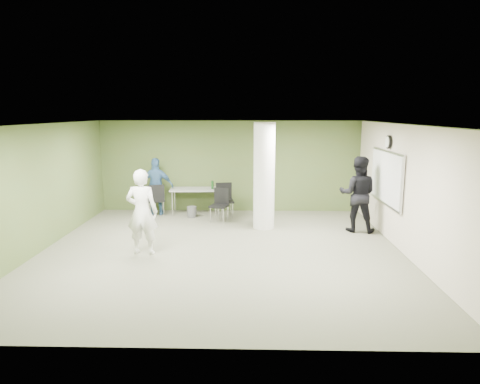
{
  "coord_description": "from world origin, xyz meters",
  "views": [
    {
      "loc": [
        0.65,
        -9.11,
        3.05
      ],
      "look_at": [
        0.39,
        1.0,
        1.16
      ],
      "focal_mm": 32.0,
      "sensor_mm": 36.0,
      "label": 1
    }
  ],
  "objects_px": {
    "chair_back_left": "(149,198)",
    "woman_white": "(142,212)",
    "folding_table": "(198,190)",
    "man_black": "(358,194)",
    "man_blue": "(157,187)"
  },
  "relations": [
    {
      "from": "chair_back_left",
      "to": "woman_white",
      "type": "bearing_deg",
      "value": 89.46
    },
    {
      "from": "folding_table",
      "to": "woman_white",
      "type": "distance_m",
      "value": 3.83
    },
    {
      "from": "man_black",
      "to": "man_blue",
      "type": "relative_size",
      "value": 1.14
    },
    {
      "from": "folding_table",
      "to": "chair_back_left",
      "type": "xyz_separation_m",
      "value": [
        -1.42,
        -0.39,
        -0.18
      ]
    },
    {
      "from": "man_black",
      "to": "woman_white",
      "type": "bearing_deg",
      "value": 34.99
    },
    {
      "from": "folding_table",
      "to": "woman_white",
      "type": "xyz_separation_m",
      "value": [
        -0.75,
        -3.75,
        0.21
      ]
    },
    {
      "from": "folding_table",
      "to": "man_blue",
      "type": "relative_size",
      "value": 0.97
    },
    {
      "from": "man_blue",
      "to": "man_black",
      "type": "bearing_deg",
      "value": 163.87
    },
    {
      "from": "folding_table",
      "to": "man_black",
      "type": "distance_m",
      "value": 4.71
    },
    {
      "from": "man_black",
      "to": "man_blue",
      "type": "distance_m",
      "value": 5.81
    },
    {
      "from": "folding_table",
      "to": "chair_back_left",
      "type": "bearing_deg",
      "value": -167.32
    },
    {
      "from": "chair_back_left",
      "to": "man_black",
      "type": "distance_m",
      "value": 5.95
    },
    {
      "from": "chair_back_left",
      "to": "woman_white",
      "type": "distance_m",
      "value": 3.44
    },
    {
      "from": "woman_white",
      "to": "man_blue",
      "type": "bearing_deg",
      "value": -79.22
    },
    {
      "from": "folding_table",
      "to": "man_blue",
      "type": "xyz_separation_m",
      "value": [
        -1.23,
        -0.15,
        0.13
      ]
    }
  ]
}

